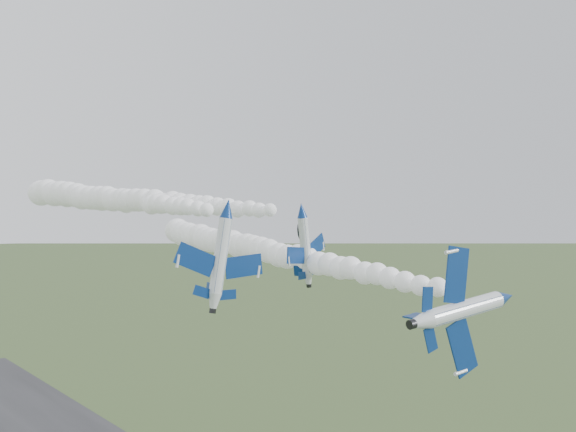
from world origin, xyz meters
name	(u,v)px	position (x,y,z in m)	size (l,w,h in m)	color
jet_lead	(506,298)	(9.98, -10.53, 35.29)	(4.29, 13.52, 11.09)	silver
smoke_trail_jet_lead	(274,253)	(13.34, 28.68, 37.52)	(4.54, 71.26, 4.54)	white
jet_pair_left	(228,208)	(-0.50, 19.78, 43.69)	(11.34, 13.62, 3.64)	silver
smoke_trail_jet_pair_left	(113,200)	(2.88, 60.38, 45.55)	(4.79, 74.12, 4.79)	white
jet_pair_right	(302,210)	(10.66, 19.33, 43.55)	(9.35, 11.01, 3.10)	silver
smoke_trail_jet_pair_right	(141,201)	(1.75, 47.26, 45.17)	(4.46, 53.09, 4.46)	white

